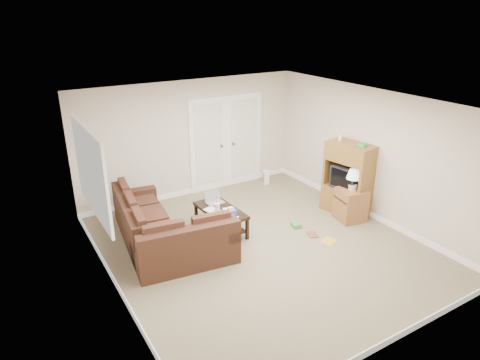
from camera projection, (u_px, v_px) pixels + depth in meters
floor at (262, 247)px, 7.42m from camera, size 5.50×5.50×0.00m
ceiling at (265, 104)px, 6.48m from camera, size 5.00×5.50×0.02m
wall_left at (109, 216)px, 5.75m from camera, size 0.02×5.50×2.50m
wall_right at (372, 155)px, 8.15m from camera, size 0.02×5.50×2.50m
wall_back at (191, 139)px, 9.14m from camera, size 5.00×0.02×2.50m
wall_front at (401, 259)px, 4.77m from camera, size 5.00×0.02×2.50m
baseboards at (262, 244)px, 7.40m from camera, size 5.00×5.50×0.10m
french_doors at (227, 143)px, 9.60m from camera, size 1.80×0.05×2.13m
window_left at (91, 172)px, 6.45m from camera, size 0.05×1.92×1.42m
sectional_sofa at (162, 233)px, 7.27m from camera, size 1.74×2.66×0.77m
coffee_table at (220, 219)px, 7.86m from camera, size 0.60×1.13×0.75m
tv_armoire at (348, 179)px, 8.40m from camera, size 0.65×0.98×1.56m
side_cabinet at (351, 202)px, 8.24m from camera, size 0.57×0.57×1.04m
space_heater at (266, 177)px, 10.00m from camera, size 0.16×0.14×0.33m
floor_magazine at (329, 241)px, 7.59m from camera, size 0.33×0.29×0.01m
floor_greenbox at (296, 225)px, 8.08m from camera, size 0.21×0.25×0.08m
floor_book at (308, 235)px, 7.78m from camera, size 0.24×0.28×0.02m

